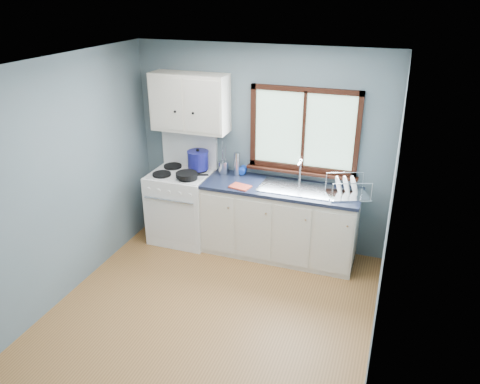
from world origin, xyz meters
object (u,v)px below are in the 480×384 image
(skillet, at_px, (187,175))
(stockpot, at_px, (198,160))
(dish_rack, at_px, (347,191))
(sink, at_px, (295,193))
(gas_range, at_px, (182,204))
(base_cabinets, at_px, (279,225))
(utensil_crock, at_px, (224,167))
(thermos, at_px, (237,164))

(skillet, distance_m, stockpot, 0.32)
(skillet, bearing_deg, dish_rack, -13.44)
(sink, distance_m, stockpot, 1.32)
(gas_range, bearing_deg, dish_rack, 0.21)
(gas_range, relative_size, base_cabinets, 0.74)
(gas_range, xyz_separation_m, skillet, (0.17, -0.16, 0.49))
(gas_range, relative_size, sink, 1.62)
(sink, height_order, utensil_crock, utensil_crock)
(base_cabinets, bearing_deg, dish_rack, -0.84)
(sink, relative_size, thermos, 2.80)
(utensil_crock, bearing_deg, stockpot, -171.95)
(base_cabinets, relative_size, thermos, 6.16)
(skillet, bearing_deg, stockpot, 68.26)
(skillet, relative_size, utensil_crock, 1.03)
(stockpot, bearing_deg, gas_range, -143.30)
(thermos, bearing_deg, utensil_crock, 177.94)
(base_cabinets, height_order, stockpot, stockpot)
(gas_range, distance_m, skillet, 0.55)
(base_cabinets, relative_size, sink, 2.20)
(gas_range, relative_size, stockpot, 4.42)
(utensil_crock, height_order, dish_rack, utensil_crock)
(dish_rack, bearing_deg, thermos, 150.61)
(skillet, xyz_separation_m, utensil_crock, (0.35, 0.35, 0.02))
(skillet, bearing_deg, sink, -10.69)
(stockpot, relative_size, dish_rack, 0.56)
(sink, height_order, stockpot, stockpot)
(gas_range, distance_m, sink, 1.53)
(gas_range, distance_m, base_cabinets, 1.31)
(thermos, bearing_deg, gas_range, -165.49)
(thermos, bearing_deg, sink, -11.48)
(base_cabinets, height_order, utensil_crock, utensil_crock)
(gas_range, xyz_separation_m, sink, (1.49, 0.02, 0.37))
(sink, xyz_separation_m, skillet, (-1.32, -0.18, 0.13))
(stockpot, bearing_deg, skillet, -93.15)
(gas_range, bearing_deg, skillet, -44.04)
(base_cabinets, height_order, thermos, thermos)
(stockpot, height_order, thermos, stockpot)
(base_cabinets, relative_size, stockpot, 6.01)
(stockpot, bearing_deg, sink, -5.31)
(sink, relative_size, skillet, 1.98)
(gas_range, height_order, utensil_crock, gas_range)
(sink, height_order, thermos, thermos)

